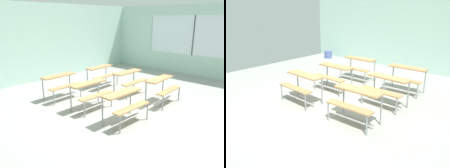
# 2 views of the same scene
# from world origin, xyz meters

# --- Properties ---
(ground) EXTENTS (10.00, 9.00, 0.05)m
(ground) POSITION_xyz_m (0.00, 0.00, -0.03)
(ground) COLOR #9E9E99
(wall_back) EXTENTS (10.00, 0.12, 3.00)m
(wall_back) POSITION_xyz_m (0.00, 4.50, 1.50)
(wall_back) COLOR silver
(wall_back) RESTS_ON ground
(desk_bench_r0c0) EXTENTS (1.12, 0.62, 0.74)m
(desk_bench_r0c0) POSITION_xyz_m (-0.73, -0.45, 0.56)
(desk_bench_r0c0) COLOR tan
(desk_bench_r0c0) RESTS_ON ground
(desk_bench_r0c1) EXTENTS (1.12, 0.63, 0.74)m
(desk_bench_r0c1) POSITION_xyz_m (1.00, -0.43, 0.56)
(desk_bench_r0c1) COLOR tan
(desk_bench_r0c1) RESTS_ON ground
(desk_bench_r1c0) EXTENTS (1.10, 0.59, 0.74)m
(desk_bench_r1c0) POSITION_xyz_m (-0.72, 0.76, 0.56)
(desk_bench_r1c0) COLOR tan
(desk_bench_r1c0) RESTS_ON ground
(desk_bench_r1c1) EXTENTS (1.12, 0.62, 0.74)m
(desk_bench_r1c1) POSITION_xyz_m (1.02, 0.79, 0.56)
(desk_bench_r1c1) COLOR tan
(desk_bench_r1c1) RESTS_ON ground
(desk_bench_r2c0) EXTENTS (1.11, 0.60, 0.74)m
(desk_bench_r2c0) POSITION_xyz_m (-0.78, 2.05, 0.56)
(desk_bench_r2c0) COLOR tan
(desk_bench_r2c0) RESTS_ON ground
(desk_bench_r2c1) EXTENTS (1.13, 0.64, 0.74)m
(desk_bench_r2c1) POSITION_xyz_m (0.95, 2.02, 0.56)
(desk_bench_r2c1) COLOR tan
(desk_bench_r2c1) RESTS_ON ground
(trash_bin) EXTENTS (0.36, 0.36, 0.35)m
(trash_bin) POSITION_xyz_m (-3.95, 3.91, 0.17)
(trash_bin) COLOR #51609E
(trash_bin) RESTS_ON ground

